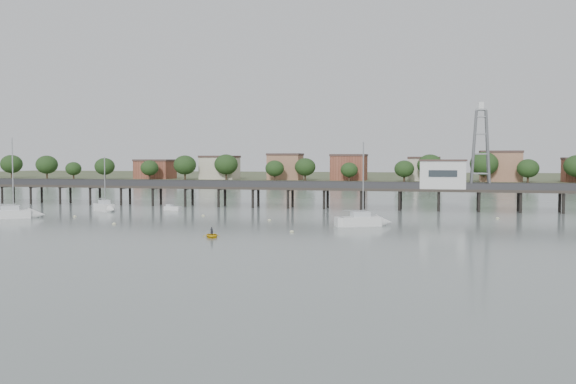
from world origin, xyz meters
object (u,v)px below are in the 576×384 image
at_px(sailboat_c, 368,221).
at_px(white_tender, 172,208).
at_px(sailboat_b, 106,208).
at_px(yellow_dinghy, 212,237).
at_px(lattice_tower, 481,149).
at_px(pier, 308,188).
at_px(sailboat_a, 20,214).

distance_m(sailboat_c, white_tender, 42.31).
xyz_separation_m(sailboat_b, sailboat_c, (48.45, -13.72, -0.01)).
xyz_separation_m(sailboat_b, white_tender, (10.52, 5.03, -0.29)).
bearing_deg(sailboat_c, sailboat_b, 138.96).
bearing_deg(yellow_dinghy, white_tender, 98.83).
xyz_separation_m(lattice_tower, white_tender, (-54.55, -10.96, -10.73)).
bearing_deg(sailboat_c, white_tender, 128.47).
distance_m(pier, sailboat_a, 50.98).
distance_m(pier, lattice_tower, 32.34).
height_order(sailboat_c, sailboat_a, sailboat_a).
bearing_deg(yellow_dinghy, sailboat_c, 24.98).
height_order(pier, sailboat_c, sailboat_c).
xyz_separation_m(sailboat_c, white_tender, (-37.93, 18.75, -0.28)).
distance_m(sailboat_c, yellow_dinghy, 24.28).
height_order(sailboat_c, white_tender, sailboat_c).
distance_m(sailboat_a, yellow_dinghy, 41.79).
bearing_deg(sailboat_c, pier, 91.37).
height_order(sailboat_a, white_tender, sailboat_a).
xyz_separation_m(sailboat_b, yellow_dinghy, (31.72, -31.30, -0.66)).
bearing_deg(sailboat_a, yellow_dinghy, -54.15).
bearing_deg(lattice_tower, yellow_dinghy, -125.19).
bearing_deg(white_tender, sailboat_a, -123.03).
xyz_separation_m(lattice_tower, sailboat_c, (-16.62, -29.71, -10.45)).
relative_size(lattice_tower, sailboat_b, 1.53).
bearing_deg(pier, sailboat_a, -142.45).
distance_m(lattice_tower, sailboat_c, 35.61).
bearing_deg(pier, lattice_tower, 0.00).
relative_size(pier, sailboat_b, 14.76).
bearing_deg(white_tender, yellow_dinghy, -52.00).
height_order(lattice_tower, sailboat_a, lattice_tower).
bearing_deg(sailboat_b, lattice_tower, 47.98).
bearing_deg(yellow_dinghy, lattice_tower, 33.37).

